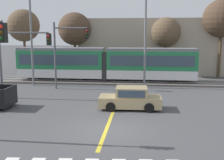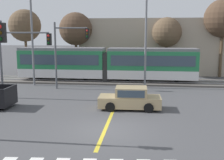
{
  "view_description": "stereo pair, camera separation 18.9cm",
  "coord_description": "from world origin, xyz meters",
  "px_view_note": "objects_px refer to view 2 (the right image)",
  "views": [
    {
      "loc": [
        1.9,
        -14.3,
        5.14
      ],
      "look_at": [
        -0.42,
        6.65,
        1.6
      ],
      "focal_mm": 45.0,
      "sensor_mm": 36.0,
      "label": 1
    },
    {
      "loc": [
        2.08,
        -14.28,
        5.14
      ],
      "look_at": [
        -0.42,
        6.65,
        1.6
      ],
      "focal_mm": 45.0,
      "sensor_mm": 36.0,
      "label": 2
    }
  ],
  "objects_px": {
    "street_lamp_west": "(33,29)",
    "street_lamp_centre": "(148,31)",
    "light_rail_tram": "(106,63)",
    "bare_tree_east": "(167,32)",
    "traffic_light_far_left": "(67,46)",
    "traffic_light_mid_left": "(18,51)",
    "bare_tree_west": "(76,29)",
    "sedan_crossing": "(130,99)",
    "bare_tree_far_west": "(25,26)",
    "bare_tree_far_east": "(223,18)"
  },
  "relations": [
    {
      "from": "street_lamp_west",
      "to": "bare_tree_far_west",
      "type": "xyz_separation_m",
      "value": [
        -4.65,
        8.6,
        0.53
      ]
    },
    {
      "from": "street_lamp_west",
      "to": "bare_tree_west",
      "type": "xyz_separation_m",
      "value": [
        2.35,
        7.25,
        0.08
      ]
    },
    {
      "from": "sedan_crossing",
      "to": "bare_tree_east",
      "type": "relative_size",
      "value": 0.61
    },
    {
      "from": "sedan_crossing",
      "to": "bare_tree_far_west",
      "type": "height_order",
      "value": "bare_tree_far_west"
    },
    {
      "from": "traffic_light_far_left",
      "to": "street_lamp_centre",
      "type": "xyz_separation_m",
      "value": [
        7.35,
        1.39,
        1.36
      ]
    },
    {
      "from": "sedan_crossing",
      "to": "bare_tree_far_west",
      "type": "distance_m",
      "value": 22.48
    },
    {
      "from": "traffic_light_far_left",
      "to": "bare_tree_far_east",
      "type": "height_order",
      "value": "bare_tree_far_east"
    },
    {
      "from": "street_lamp_west",
      "to": "street_lamp_centre",
      "type": "relative_size",
      "value": 1.05
    },
    {
      "from": "street_lamp_west",
      "to": "bare_tree_east",
      "type": "xyz_separation_m",
      "value": [
        13.24,
        7.27,
        -0.33
      ]
    },
    {
      "from": "traffic_light_far_left",
      "to": "bare_tree_east",
      "type": "relative_size",
      "value": 0.88
    },
    {
      "from": "street_lamp_west",
      "to": "street_lamp_centre",
      "type": "bearing_deg",
      "value": -0.31
    },
    {
      "from": "sedan_crossing",
      "to": "traffic_light_far_left",
      "type": "relative_size",
      "value": 0.7
    },
    {
      "from": "traffic_light_far_left",
      "to": "street_lamp_west",
      "type": "height_order",
      "value": "street_lamp_west"
    },
    {
      "from": "street_lamp_centre",
      "to": "bare_tree_far_west",
      "type": "xyz_separation_m",
      "value": [
        -15.66,
        8.66,
        0.74
      ]
    },
    {
      "from": "traffic_light_mid_left",
      "to": "bare_tree_far_east",
      "type": "xyz_separation_m",
      "value": [
        18.57,
        13.29,
        3.02
      ]
    },
    {
      "from": "light_rail_tram",
      "to": "street_lamp_west",
      "type": "height_order",
      "value": "street_lamp_west"
    },
    {
      "from": "bare_tree_west",
      "to": "bare_tree_far_east",
      "type": "bearing_deg",
      "value": 1.39
    },
    {
      "from": "traffic_light_far_left",
      "to": "traffic_light_mid_left",
      "type": "distance_m",
      "value": 4.95
    },
    {
      "from": "street_lamp_west",
      "to": "street_lamp_centre",
      "type": "xyz_separation_m",
      "value": [
        11.01,
        -0.06,
        -0.21
      ]
    },
    {
      "from": "bare_tree_west",
      "to": "street_lamp_centre",
      "type": "bearing_deg",
      "value": -40.16
    },
    {
      "from": "light_rail_tram",
      "to": "bare_tree_west",
      "type": "height_order",
      "value": "bare_tree_west"
    },
    {
      "from": "street_lamp_west",
      "to": "bare_tree_east",
      "type": "bearing_deg",
      "value": 28.78
    },
    {
      "from": "bare_tree_east",
      "to": "traffic_light_far_left",
      "type": "bearing_deg",
      "value": -137.68
    },
    {
      "from": "light_rail_tram",
      "to": "bare_tree_far_east",
      "type": "height_order",
      "value": "bare_tree_far_east"
    },
    {
      "from": "sedan_crossing",
      "to": "street_lamp_west",
      "type": "xyz_separation_m",
      "value": [
        -9.82,
        7.75,
        4.83
      ]
    },
    {
      "from": "light_rail_tram",
      "to": "bare_tree_east",
      "type": "height_order",
      "value": "bare_tree_east"
    },
    {
      "from": "light_rail_tram",
      "to": "street_lamp_centre",
      "type": "relative_size",
      "value": 1.97
    },
    {
      "from": "traffic_light_far_left",
      "to": "street_lamp_centre",
      "type": "height_order",
      "value": "street_lamp_centre"
    },
    {
      "from": "traffic_light_far_left",
      "to": "traffic_light_mid_left",
      "type": "height_order",
      "value": "traffic_light_far_left"
    },
    {
      "from": "bare_tree_west",
      "to": "street_lamp_west",
      "type": "bearing_deg",
      "value": -108.0
    },
    {
      "from": "street_lamp_centre",
      "to": "traffic_light_far_left",
      "type": "bearing_deg",
      "value": -169.28
    },
    {
      "from": "traffic_light_mid_left",
      "to": "bare_tree_west",
      "type": "bearing_deg",
      "value": 84.0
    },
    {
      "from": "traffic_light_mid_left",
      "to": "bare_tree_far_west",
      "type": "height_order",
      "value": "bare_tree_far_west"
    },
    {
      "from": "bare_tree_east",
      "to": "sedan_crossing",
      "type": "bearing_deg",
      "value": -102.83
    },
    {
      "from": "light_rail_tram",
      "to": "street_lamp_west",
      "type": "bearing_deg",
      "value": -158.8
    },
    {
      "from": "bare_tree_west",
      "to": "bare_tree_far_east",
      "type": "distance_m",
      "value": 17.27
    },
    {
      "from": "light_rail_tram",
      "to": "bare_tree_far_west",
      "type": "bearing_deg",
      "value": 152.3
    },
    {
      "from": "light_rail_tram",
      "to": "bare_tree_east",
      "type": "distance_m",
      "value": 8.58
    },
    {
      "from": "bare_tree_far_east",
      "to": "traffic_light_far_left",
      "type": "bearing_deg",
      "value": -150.2
    },
    {
      "from": "traffic_light_mid_left",
      "to": "bare_tree_far_west",
      "type": "relative_size",
      "value": 0.7
    },
    {
      "from": "traffic_light_far_left",
      "to": "bare_tree_west",
      "type": "bearing_deg",
      "value": 98.52
    },
    {
      "from": "sedan_crossing",
      "to": "street_lamp_centre",
      "type": "xyz_separation_m",
      "value": [
        1.19,
        7.69,
        4.62
      ]
    },
    {
      "from": "street_lamp_west",
      "to": "bare_tree_far_west",
      "type": "distance_m",
      "value": 9.79
    },
    {
      "from": "bare_tree_far_west",
      "to": "bare_tree_far_east",
      "type": "relative_size",
      "value": 0.9
    },
    {
      "from": "light_rail_tram",
      "to": "traffic_light_far_left",
      "type": "distance_m",
      "value": 5.46
    },
    {
      "from": "light_rail_tram",
      "to": "traffic_light_mid_left",
      "type": "distance_m",
      "value": 10.19
    },
    {
      "from": "street_lamp_centre",
      "to": "bare_tree_west",
      "type": "bearing_deg",
      "value": 139.84
    },
    {
      "from": "sedan_crossing",
      "to": "bare_tree_far_west",
      "type": "bearing_deg",
      "value": 131.5
    },
    {
      "from": "light_rail_tram",
      "to": "traffic_light_mid_left",
      "type": "relative_size",
      "value": 3.27
    },
    {
      "from": "traffic_light_far_left",
      "to": "bare_tree_east",
      "type": "xyz_separation_m",
      "value": [
        9.58,
        8.72,
        1.23
      ]
    }
  ]
}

